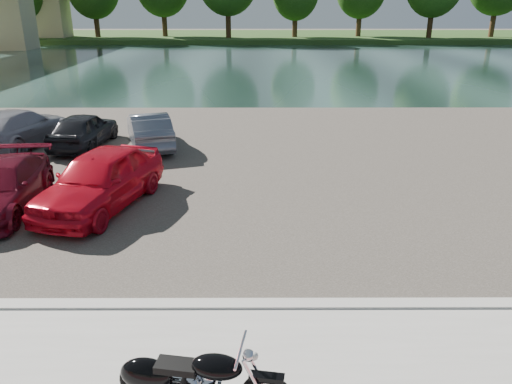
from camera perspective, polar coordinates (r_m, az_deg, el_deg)
kerb at (r=9.18m, az=-3.27°, el=-12.87°), size 60.00×0.30×0.14m
parking_lot at (r=17.40m, az=-1.77°, el=3.71°), size 60.00×18.00×0.04m
river at (r=45.91m, az=-0.80°, el=14.48°), size 120.00×40.00×0.00m
far_bank at (r=77.77m, az=-0.56°, el=17.36°), size 120.00×24.00×0.60m
motorcycle at (r=7.01m, az=-7.83°, el=-20.43°), size 2.32×0.80×1.05m
car_3 at (r=14.54m, az=-27.14°, el=0.51°), size 2.10×4.46×1.26m
car_4 at (r=13.69m, az=-17.38°, el=1.38°), size 2.96×4.84×1.54m
car_7 at (r=20.75m, az=-25.60°, el=6.60°), size 2.87×5.19×1.42m
car_8 at (r=19.83m, az=-19.11°, el=6.75°), size 1.88×3.96×1.31m
car_9 at (r=19.15m, az=-12.10°, el=6.95°), size 2.52×4.18×1.30m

